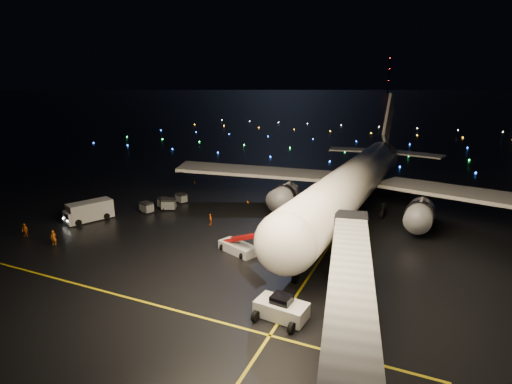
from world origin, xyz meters
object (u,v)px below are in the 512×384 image
Objects in this scene: airliner at (360,156)px; crew_b at (25,230)px; baggage_cart_2 at (147,207)px; baggage_cart_1 at (181,198)px; belt_loader at (238,238)px; baggage_cart_0 at (169,204)px; baggage_cart_3 at (165,203)px; service_truck at (90,211)px; crew_c at (210,219)px; pushback_tug at (282,307)px; crew_a at (54,238)px.

crew_b is (-37.20, -28.46, -7.67)m from airliner.
baggage_cart_1 is at bearing 91.34° from baggage_cart_2.
baggage_cart_2 is (-19.37, 7.68, -0.92)m from belt_loader.
baggage_cart_3 is at bearing 139.56° from baggage_cart_0.
service_truck is at bearing -162.02° from belt_loader.
belt_loader is at bearing -14.91° from baggage_cart_3.
belt_loader is 3.42× the size of baggage_cart_0.
service_truck is 3.66× the size of baggage_cart_0.
crew_b is at bearing -139.60° from airliner.
crew_b is at bearing -85.98° from service_truck.
baggage_cart_2 is at bearing -99.97° from baggage_cart_3.
baggage_cart_0 is 1.05× the size of baggage_cart_3.
belt_loader is 4.43× the size of crew_c.
pushback_tug is 2.49× the size of crew_b.
baggage_cart_0 is 4.12m from baggage_cart_1.
crew_c is (-17.53, -14.93, -7.74)m from airliner.
pushback_tug is 14.17m from belt_loader.
crew_b is 0.83× the size of baggage_cart_0.
belt_loader is 22.84m from crew_a.
pushback_tug is at bearing -12.50° from crew_b.
crew_a reaches higher than baggage_cart_1.
pushback_tug is at bearing 5.30° from crew_c.
service_truck is (-34.37, -20.20, -7.14)m from airliner.
airliner is at bearing 87.34° from belt_loader.
crew_c reaches higher than baggage_cart_1.
pushback_tug is 34.07m from baggage_cart_2.
baggage_cart_0 is 1.09× the size of baggage_cart_2.
crew_a is at bearing -134.60° from airliner.
baggage_cart_2 is (5.13, 6.09, -0.59)m from service_truck.
baggage_cart_2 is at bearing 54.59° from crew_b.
baggage_cart_2 reaches higher than crew_c.
baggage_cart_1 is at bearing 58.50° from crew_b.
airliner is at bearing 42.85° from baggage_cart_2.
pushback_tug reaches higher than crew_c.
belt_loader reaches higher than baggage_cart_1.
crew_a is at bearing -84.26° from crew_c.
belt_loader is (-9.38, 10.60, 0.70)m from pushback_tug.
crew_b is 16.41m from baggage_cart_2.
pushback_tug is 2.18× the size of baggage_cart_3.
crew_a is (-31.09, 3.54, -0.11)m from pushback_tug.
crew_c is at bearing -43.01° from baggage_cart_0.
pushback_tug reaches higher than crew_b.
crew_a is 5.64m from crew_b.
baggage_cart_3 is (-10.39, 3.62, 0.04)m from crew_c.
crew_c is at bearing 13.07° from baggage_cart_2.
baggage_cart_1 is at bearing 84.08° from service_truck.
baggage_cart_3 is (1.32, 2.80, 0.03)m from baggage_cart_2.
baggage_cart_0 is at bearing -148.46° from crew_c.
airliner is at bearing 15.36° from crew_a.
crew_b is (-27.33, -6.66, -0.86)m from belt_loader.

